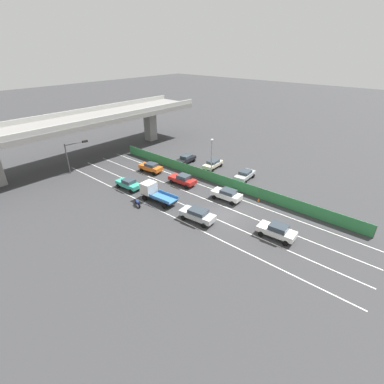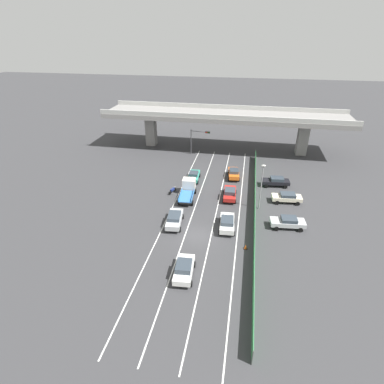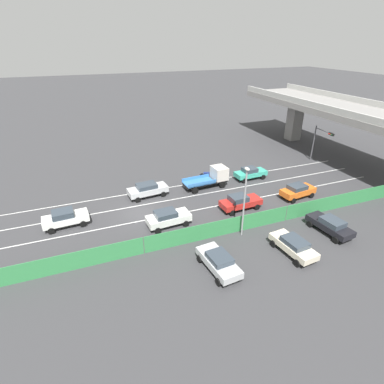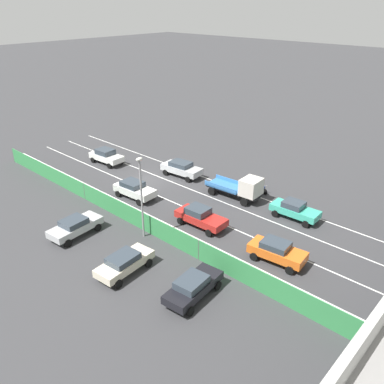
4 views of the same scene
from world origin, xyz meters
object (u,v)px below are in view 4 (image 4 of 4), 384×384
Objects in this scene: car_sedan_silver at (181,168)px; parked_wagon_silver at (75,226)px; traffic_cone at (91,192)px; car_taxi_orange at (277,251)px; parked_sedan_cream at (124,262)px; flatbed_truck_blue at (243,188)px; parked_sedan_dark at (193,286)px; car_hatchback_white at (134,189)px; car_sedan_white at (106,156)px; car_taxi_teal at (295,209)px; car_sedan_red at (200,216)px; motorcycle at (261,188)px; street_lamp at (141,190)px.

car_sedan_silver is 1.03× the size of parked_wagon_silver.
parked_wagon_silver is at bearing 46.41° from traffic_cone.
parked_sedan_cream is at bearing -40.41° from car_taxi_orange.
flatbed_truck_blue is 15.92m from parked_wagon_silver.
traffic_cone is at bearing -103.70° from parked_sedan_dark.
car_taxi_orange is at bearing 165.23° from parked_sedan_dark.
parked_sedan_cream is (15.27, 9.08, -0.07)m from car_sedan_silver.
car_sedan_white is at bearing -111.22° from car_hatchback_white.
parked_wagon_silver is 12.36m from parked_sedan_dark.
parked_sedan_dark reaches higher than parked_sedan_cream.
flatbed_truck_blue is at bearing -88.36° from car_taxi_teal.
car_sedan_red reaches higher than car_sedan_silver.
car_sedan_white is 16.18m from parked_wagon_silver.
car_taxi_teal reaches higher than parked_wagon_silver.
car_taxi_orange reaches higher than parked_sedan_dark.
car_sedan_white reaches higher than car_taxi_orange.
car_sedan_silver reaches higher than car_taxi_teal.
motorcycle is 3.27× the size of traffic_cone.
street_lamp is at bearing 80.87° from traffic_cone.
parked_sedan_cream is at bearing 86.30° from parked_wagon_silver.
parked_sedan_dark is (13.86, 0.45, 0.00)m from car_taxi_teal.
traffic_cone is at bearing 42.76° from car_sedan_white.
parked_sedan_dark is at bearing 76.30° from traffic_cone.
parked_sedan_dark is (6.92, 14.11, -0.05)m from car_hatchback_white.
flatbed_truck_blue is at bearing 130.08° from car_hatchback_white.
car_sedan_white is at bearing -135.52° from parked_wagon_silver.
flatbed_truck_blue reaches higher than parked_sedan_dark.
flatbed_truck_blue reaches higher than car_taxi_orange.
car_taxi_teal is at bearing 64.10° from motorcycle.
car_sedan_silver reaches higher than traffic_cone.
car_taxi_teal is (-3.24, 23.21, -0.06)m from car_sedan_white.
car_hatchback_white is 8.04m from street_lamp.
parked_wagon_silver is (7.83, 1.79, -0.07)m from car_hatchback_white.
parked_sedan_dark is at bearing 38.59° from car_sedan_red.
parked_wagon_silver is (8.13, -6.57, -0.04)m from car_sedan_red.
flatbed_truck_blue reaches higher than car_taxi_teal.
car_taxi_teal is 13.86m from street_lamp.
car_sedan_silver is (-6.69, -8.69, 0.02)m from car_sedan_red.
street_lamp is (10.93, -2.01, 2.97)m from flatbed_truck_blue.
parked_sedan_cream is (11.99, 18.30, -0.08)m from car_sedan_white.
car_sedan_silver is 10.16m from traffic_cone.
street_lamp is at bearing -146.94° from parked_sedan_cream.
street_lamp is 12.11× the size of traffic_cone.
car_sedan_silver is 17.76m from parked_sedan_cream.
parked_sedan_cream is at bearing 65.40° from traffic_cone.
car_sedan_red is 8.12× the size of traffic_cone.
car_hatchback_white is 0.98× the size of parked_sedan_cream.
car_sedan_silver is at bearing -112.51° from car_taxi_orange.
car_hatchback_white is 0.96× the size of parked_wagon_silver.
car_sedan_white is at bearing -123.24° from parked_sedan_cream.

